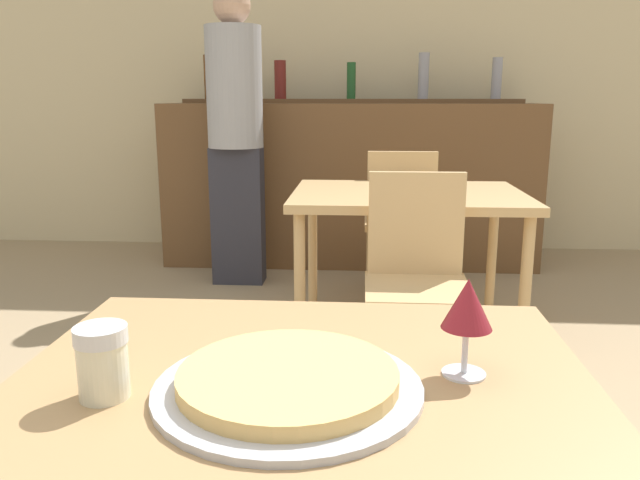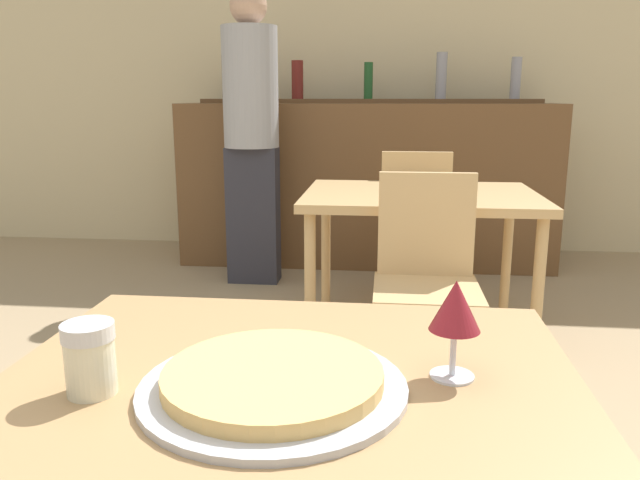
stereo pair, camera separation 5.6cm
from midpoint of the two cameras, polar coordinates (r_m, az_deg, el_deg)
The scene contains 11 objects.
wall_back at distance 4.94m, azimuth 4.95°, elevation 15.55°, with size 8.00×0.05×2.80m.
dining_table_near at distance 1.04m, azimuth -1.37°, elevation -17.33°, with size 0.92×0.78×0.74m.
dining_table_far at distance 2.99m, azimuth 9.68°, elevation 2.81°, with size 1.09×0.82×0.73m.
bar_counter at distance 4.47m, azimuth 4.59°, elevation 5.10°, with size 2.60×0.56×1.13m.
bar_back_shelf at distance 4.57m, azimuth 4.23°, elevation 13.22°, with size 2.39×0.24×0.35m.
chair_far_side_front at distance 2.46m, azimuth 10.33°, elevation -2.70°, with size 0.40×0.40×0.88m.
chair_far_side_back at distance 3.59m, azimuth 9.06°, elevation 2.28°, with size 0.40×0.40×0.88m.
pizza_tray at distance 0.96m, azimuth -2.60°, elevation -12.78°, with size 0.40×0.40×0.04m.
cheese_shaker at distance 0.99m, azimuth -18.75°, elevation -10.19°, with size 0.08×0.08×0.11m.
person_standing at distance 3.94m, azimuth -5.89°, elevation 10.23°, with size 0.34×0.34×1.81m.
wine_glass at distance 0.99m, azimuth 13.86°, elevation -6.12°, with size 0.08×0.08×0.16m.
Camera 2 is at (0.15, -0.89, 1.17)m, focal length 35.00 mm.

